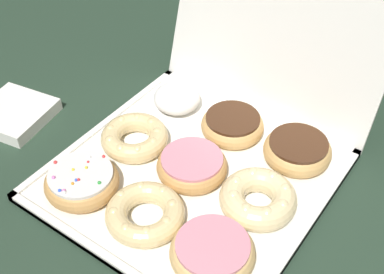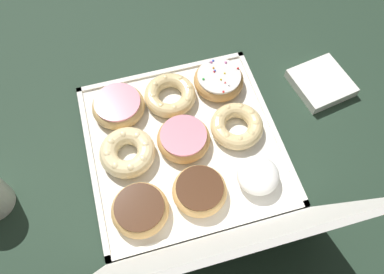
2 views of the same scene
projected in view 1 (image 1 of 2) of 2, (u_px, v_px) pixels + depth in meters
ground_plane at (192, 178)px, 0.83m from camera, size 3.00×3.00×0.00m
donut_box at (192, 176)px, 0.83m from camera, size 0.41×0.41×0.01m
box_lid_open at (281, 13)px, 0.87m from camera, size 0.41×0.11×0.36m
sprinkle_donut_0 at (82, 181)px, 0.79m from camera, size 0.12×0.12×0.04m
cruller_donut_1 at (144, 213)px, 0.75m from camera, size 0.12×0.12×0.03m
pink_frosted_donut_2 at (212, 252)px, 0.69m from camera, size 0.12×0.12×0.04m
cruller_donut_3 at (134, 138)px, 0.87m from camera, size 0.12×0.12×0.04m
pink_frosted_donut_4 at (192, 165)px, 0.82m from camera, size 0.11×0.11×0.04m
cruller_donut_5 at (259, 197)px, 0.76m from camera, size 0.12×0.12×0.04m
powdered_filled_donut_6 at (177, 98)px, 0.94m from camera, size 0.09×0.09×0.05m
chocolate_frosted_donut_7 at (234, 125)px, 0.89m from camera, size 0.11×0.11×0.04m
chocolate_frosted_donut_8 at (297, 150)px, 0.84m from camera, size 0.11×0.11×0.04m
napkin_stack at (14, 114)px, 0.94m from camera, size 0.14×0.14×0.02m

